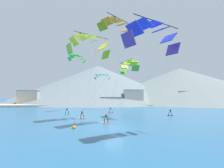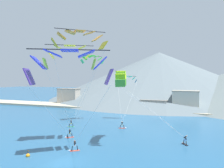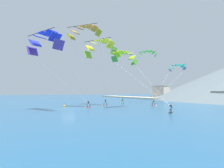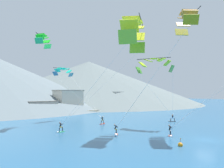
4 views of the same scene
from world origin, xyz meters
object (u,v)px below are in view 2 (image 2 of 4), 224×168
(parafoil_kite_near_trail, at_px, (121,77))
(parafoil_kite_mid_center, at_px, (70,63))
(parafoil_kite_near_lead, at_px, (70,54))
(race_marker_buoy, at_px, (28,155))
(kitesurfer_mid_center, at_px, (73,148))
(parafoil_kite_far_right, at_px, (80,38))
(kitesurfer_near_trail, at_px, (184,142))
(kitesurfer_near_lead, at_px, (70,125))
(parafoil_kite_distant_high_outer, at_px, (92,58))
(kitesurfer_far_left, at_px, (123,126))
(parafoil_kite_far_left, at_px, (127,79))
(kitesurfer_far_right, at_px, (69,135))

(parafoil_kite_near_trail, distance_m, parafoil_kite_mid_center, 16.35)
(parafoil_kite_near_lead, distance_m, race_marker_buoy, 17.33)
(kitesurfer_mid_center, height_order, parafoil_kite_far_right, parafoil_kite_far_right)
(kitesurfer_near_trail, bearing_deg, kitesurfer_near_lead, 170.27)
(kitesurfer_mid_center, distance_m, parafoil_kite_far_right, 16.46)
(parafoil_kite_distant_high_outer, bearing_deg, race_marker_buoy, -83.53)
(kitesurfer_far_left, height_order, race_marker_buoy, kitesurfer_far_left)
(kitesurfer_near_trail, xyz_separation_m, parafoil_kite_far_right, (-13.52, -11.19, 16.28))
(parafoil_kite_mid_center, bearing_deg, parafoil_kite_distant_high_outer, 112.60)
(parafoil_kite_mid_center, relative_size, parafoil_kite_far_left, 1.09)
(kitesurfer_near_trail, xyz_separation_m, parafoil_kite_distant_high_outer, (-23.29, 12.61, 15.68))
(kitesurfer_near_lead, height_order, parafoil_kite_near_trail, parafoil_kite_near_trail)
(parafoil_kite_near_trail, bearing_deg, race_marker_buoy, -132.82)
(parafoil_kite_near_lead, relative_size, race_marker_buoy, 15.22)
(parafoil_kite_near_lead, distance_m, parafoil_kite_mid_center, 16.56)
(parafoil_kite_far_left, height_order, parafoil_kite_distant_high_outer, parafoil_kite_distant_high_outer)
(kitesurfer_near_lead, bearing_deg, kitesurfer_mid_center, -56.34)
(kitesurfer_near_trail, height_order, parafoil_kite_distant_high_outer, parafoil_kite_distant_high_outer)
(kitesurfer_near_lead, distance_m, parafoil_kite_near_trail, 19.70)
(kitesurfer_far_right, distance_m, parafoil_kite_mid_center, 22.50)
(parafoil_kite_far_left, bearing_deg, parafoil_kite_far_right, -86.01)
(parafoil_kite_near_lead, bearing_deg, kitesurfer_far_left, 66.68)
(parafoil_kite_distant_high_outer, bearing_deg, parafoil_kite_far_left, 33.02)
(kitesurfer_far_left, xyz_separation_m, parafoil_kite_near_trail, (3.03, -10.28, 10.84))
(kitesurfer_near_lead, bearing_deg, parafoil_kite_mid_center, -57.85)
(kitesurfer_far_left, relative_size, race_marker_buoy, 1.75)
(parafoil_kite_near_trail, relative_size, race_marker_buoy, 11.55)
(kitesurfer_near_lead, distance_m, parafoil_kite_mid_center, 30.47)
(parafoil_kite_near_lead, height_order, parafoil_kite_distant_high_outer, parafoil_kite_distant_high_outer)
(kitesurfer_near_lead, relative_size, parafoil_kite_far_right, 0.11)
(parafoil_kite_near_trail, distance_m, parafoil_kite_far_left, 21.46)
(parafoil_kite_distant_high_outer, bearing_deg, kitesurfer_far_right, -79.49)
(parafoil_kite_near_lead, relative_size, parafoil_kite_mid_center, 1.23)
(kitesurfer_near_lead, relative_size, kitesurfer_near_trail, 1.05)
(parafoil_kite_near_lead, bearing_deg, race_marker_buoy, -100.78)
(kitesurfer_mid_center, xyz_separation_m, race_marker_buoy, (-4.72, -4.36, -0.30))
(parafoil_kite_near_trail, bearing_deg, kitesurfer_near_trail, 17.06)
(kitesurfer_near_lead, distance_m, kitesurfer_near_trail, 25.20)
(kitesurfer_near_lead, relative_size, kitesurfer_far_left, 1.00)
(parafoil_kite_mid_center, bearing_deg, parafoil_kite_far_right, 113.42)
(parafoil_kite_far_left, bearing_deg, parafoil_kite_distant_high_outer, -146.98)
(parafoil_kite_far_left, bearing_deg, race_marker_buoy, -98.49)
(kitesurfer_far_left, bearing_deg, kitesurfer_far_right, -123.62)
(kitesurfer_near_trail, distance_m, kitesurfer_far_right, 20.60)
(parafoil_kite_far_right, xyz_separation_m, parafoil_kite_distant_high_outer, (-9.77, 23.80, -0.60))
(parafoil_kite_near_lead, distance_m, parafoil_kite_distant_high_outer, 18.77)
(kitesurfer_near_lead, relative_size, race_marker_buoy, 1.74)
(parafoil_kite_distant_high_outer, bearing_deg, kitesurfer_far_left, -28.23)
(kitesurfer_near_trail, relative_size, parafoil_kite_far_right, 0.10)
(parafoil_kite_far_right, bearing_deg, kitesurfer_far_right, 131.53)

